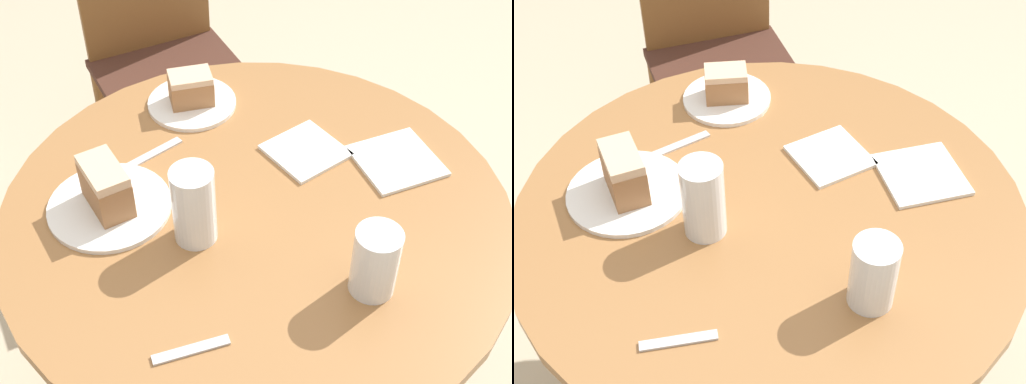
# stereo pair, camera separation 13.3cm
# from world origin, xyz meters

# --- Properties ---
(table) EXTENTS (0.98, 0.98, 0.71)m
(table) POSITION_xyz_m (0.00, 0.00, 0.54)
(table) COLOR #9E6B3D
(table) RESTS_ON ground_plane
(chair) EXTENTS (0.49, 0.53, 0.99)m
(chair) POSITION_xyz_m (-0.03, 0.86, 0.51)
(chair) COLOR brown
(chair) RESTS_ON ground_plane
(plate_near) EXTENTS (0.24, 0.24, 0.01)m
(plate_near) POSITION_xyz_m (-0.27, 0.07, 0.71)
(plate_near) COLOR white
(plate_near) RESTS_ON table
(plate_far) EXTENTS (0.20, 0.20, 0.01)m
(plate_far) POSITION_xyz_m (-0.05, 0.35, 0.71)
(plate_far) COLOR white
(plate_far) RESTS_ON table
(cake_slice_near) EXTENTS (0.09, 0.13, 0.10)m
(cake_slice_near) POSITION_xyz_m (-0.27, 0.07, 0.76)
(cake_slice_near) COLOR #9E6B42
(cake_slice_near) RESTS_ON plate_near
(cake_slice_far) EXTENTS (0.10, 0.07, 0.07)m
(cake_slice_far) POSITION_xyz_m (-0.05, 0.35, 0.75)
(cake_slice_far) COLOR #9E6B42
(cake_slice_far) RESTS_ON plate_far
(glass_lemonade) EXTENTS (0.08, 0.08, 0.13)m
(glass_lemonade) POSITION_xyz_m (0.14, -0.24, 0.76)
(glass_lemonade) COLOR silver
(glass_lemonade) RESTS_ON table
(glass_water) EXTENTS (0.08, 0.08, 0.16)m
(glass_water) POSITION_xyz_m (-0.13, -0.04, 0.78)
(glass_water) COLOR silver
(glass_water) RESTS_ON table
(napkin_stack) EXTENTS (0.17, 0.17, 0.01)m
(napkin_stack) POSITION_xyz_m (0.31, 0.04, 0.71)
(napkin_stack) COLOR white
(napkin_stack) RESTS_ON table
(fork) EXTENTS (0.18, 0.10, 0.00)m
(fork) POSITION_xyz_m (-0.18, 0.19, 0.71)
(fork) COLOR silver
(fork) RESTS_ON table
(spoon) EXTENTS (0.13, 0.02, 0.00)m
(spoon) POSITION_xyz_m (-0.19, -0.28, 0.71)
(spoon) COLOR silver
(spoon) RESTS_ON table
(napkin_side) EXTENTS (0.18, 0.18, 0.01)m
(napkin_side) POSITION_xyz_m (0.14, 0.12, 0.71)
(napkin_side) COLOR white
(napkin_side) RESTS_ON table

